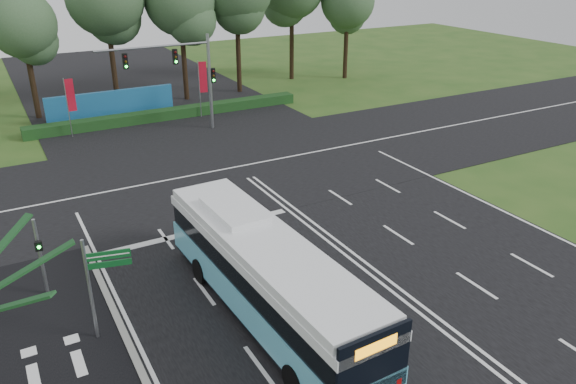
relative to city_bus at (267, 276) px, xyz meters
name	(u,v)px	position (x,y,z in m)	size (l,w,h in m)	color
ground	(341,252)	(5.12, 2.69, -1.78)	(120.00, 120.00, 0.00)	#2A4F1A
road_main	(341,252)	(5.12, 2.69, -1.76)	(20.00, 120.00, 0.04)	black
road_cross	(234,168)	(5.12, 14.69, -1.75)	(120.00, 14.00, 0.05)	black
kerb_strip	(138,364)	(-4.98, -0.31, -1.72)	(0.25, 18.00, 0.12)	gray
city_bus	(267,276)	(0.00, 0.00, 0.00)	(3.01, 12.39, 3.53)	#5CB9D5
pedestrian_signal	(40,255)	(-7.00, 5.51, 0.05)	(0.29, 0.41, 3.35)	gray
street_sign	(98,276)	(-5.50, 1.74, 0.72)	(1.51, 0.42, 3.96)	gray
banner_flag_left	(70,99)	(-2.40, 25.99, 1.05)	(0.64, 0.11, 4.32)	gray
banner_flag_mid	(202,81)	(7.67, 26.34, 1.19)	(0.66, 0.19, 4.55)	gray
traffic_light_gantry	(186,69)	(5.33, 23.19, 2.88)	(8.41, 0.28, 7.00)	gray
hedge	(170,114)	(5.12, 27.19, -1.38)	(22.00, 1.20, 0.80)	#153914
blue_hoarding	(111,104)	(1.12, 29.69, -0.68)	(10.00, 0.30, 2.20)	#1A5C90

